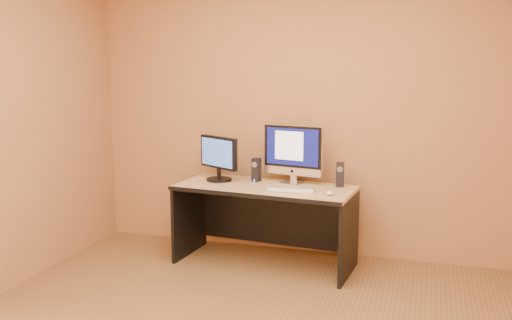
% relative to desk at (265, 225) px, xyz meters
% --- Properties ---
extents(walls, '(4.00, 4.00, 2.60)m').
position_rel_desk_xyz_m(walls, '(0.28, -1.54, 0.96)').
color(walls, olive).
rests_on(walls, ground).
extents(desk, '(1.55, 0.79, 0.69)m').
position_rel_desk_xyz_m(desk, '(0.00, 0.00, 0.00)').
color(desk, tan).
rests_on(desk, ground).
extents(imac, '(0.56, 0.28, 0.51)m').
position_rel_desk_xyz_m(imac, '(0.19, 0.17, 0.60)').
color(imac, silver).
rests_on(imac, desk).
extents(second_monitor, '(0.50, 0.41, 0.39)m').
position_rel_desk_xyz_m(second_monitor, '(-0.45, 0.09, 0.54)').
color(second_monitor, black).
rests_on(second_monitor, desk).
extents(speaker_left, '(0.08, 0.08, 0.21)m').
position_rel_desk_xyz_m(speaker_left, '(-0.12, 0.16, 0.45)').
color(speaker_left, black).
rests_on(speaker_left, desk).
extents(speaker_right, '(0.07, 0.07, 0.21)m').
position_rel_desk_xyz_m(speaker_right, '(0.61, 0.17, 0.45)').
color(speaker_right, black).
rests_on(speaker_right, desk).
extents(keyboard, '(0.41, 0.15, 0.02)m').
position_rel_desk_xyz_m(keyboard, '(0.25, -0.14, 0.35)').
color(keyboard, silver).
rests_on(keyboard, desk).
extents(mouse, '(0.06, 0.10, 0.03)m').
position_rel_desk_xyz_m(mouse, '(0.58, -0.15, 0.36)').
color(mouse, silver).
rests_on(mouse, desk).
extents(cable_a, '(0.05, 0.20, 0.01)m').
position_rel_desk_xyz_m(cable_a, '(0.27, 0.29, 0.35)').
color(cable_a, black).
rests_on(cable_a, desk).
extents(cable_b, '(0.09, 0.15, 0.01)m').
position_rel_desk_xyz_m(cable_b, '(0.19, 0.29, 0.35)').
color(cable_b, black).
rests_on(cable_b, desk).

